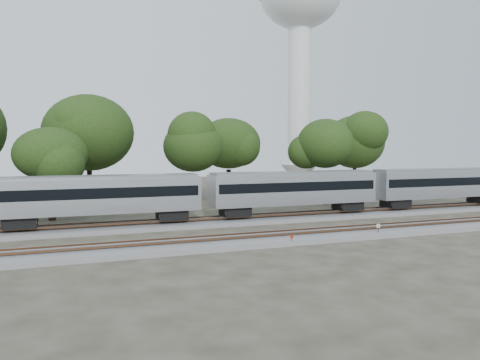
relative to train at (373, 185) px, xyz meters
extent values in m
plane|color=#383328|center=(-17.55, -6.00, -3.38)|extent=(160.00, 160.00, 0.00)
cube|color=slate|center=(-17.55, 0.00, -3.18)|extent=(160.00, 5.00, 0.40)
cube|color=brown|center=(-17.55, -0.72, -2.73)|extent=(160.00, 0.08, 0.15)
cube|color=brown|center=(-17.55, 0.72, -2.73)|extent=(160.00, 0.08, 0.15)
cube|color=slate|center=(-17.55, -10.00, -3.18)|extent=(160.00, 5.00, 0.40)
cube|color=brown|center=(-17.55, -10.72, -2.73)|extent=(160.00, 0.08, 0.15)
cube|color=brown|center=(-17.55, -9.28, -2.73)|extent=(160.00, 0.08, 0.15)
cube|color=#BABDC2|center=(-30.25, 0.00, -0.08)|extent=(18.63, 3.21, 3.21)
cube|color=black|center=(-30.25, 0.00, 0.24)|extent=(17.99, 3.26, 0.96)
cube|color=gray|center=(-30.25, 0.00, 1.58)|extent=(18.20, 2.57, 0.37)
cube|color=black|center=(-36.99, 0.00, -2.17)|extent=(2.78, 2.36, 0.96)
cube|color=black|center=(-23.50, 0.00, -2.17)|extent=(2.78, 2.36, 0.96)
cube|color=#BABDC2|center=(-10.17, 0.00, -0.08)|extent=(18.63, 3.21, 3.21)
cube|color=black|center=(-10.17, 0.00, 0.24)|extent=(17.99, 3.26, 0.96)
cube|color=gray|center=(-10.17, 0.00, 1.58)|extent=(18.20, 2.57, 0.37)
cube|color=black|center=(-16.92, 0.00, -2.17)|extent=(2.78, 2.36, 0.96)
cube|color=black|center=(-3.43, 0.00, -2.17)|extent=(2.78, 2.36, 0.96)
cube|color=#BABDC2|center=(9.90, 0.00, -0.08)|extent=(18.63, 3.21, 3.21)
cube|color=black|center=(9.90, 0.00, 0.24)|extent=(17.99, 3.26, 0.96)
cube|color=gray|center=(9.90, 0.00, 1.58)|extent=(18.20, 2.57, 0.37)
cube|color=black|center=(3.15, 0.00, -2.17)|extent=(2.78, 2.36, 0.96)
cylinder|color=#512D19|center=(-16.67, -12.37, -2.99)|extent=(0.05, 0.05, 0.78)
cylinder|color=#B11A0C|center=(-16.67, -12.37, -2.64)|extent=(0.27, 0.11, 0.28)
cylinder|color=#512D19|center=(-7.99, -11.61, -2.87)|extent=(0.07, 0.07, 1.03)
cylinder|color=silver|center=(-7.99, -11.61, -2.41)|extent=(0.37, 0.11, 0.37)
cube|color=#512D19|center=(-12.64, -11.64, -3.23)|extent=(0.55, 0.39, 0.30)
cylinder|color=silver|center=(9.42, 36.24, 12.13)|extent=(4.43, 4.43, 31.02)
cone|color=silver|center=(9.42, 36.24, -1.17)|extent=(7.09, 7.09, 4.43)
cylinder|color=black|center=(-34.57, 8.17, -1.49)|extent=(0.70, 0.70, 3.78)
ellipsoid|color=#1C3311|center=(-34.57, 8.17, 3.64)|extent=(7.13, 7.13, 6.06)
cylinder|color=black|center=(-30.36, 15.76, -0.82)|extent=(0.70, 0.70, 5.12)
ellipsoid|color=#1C3311|center=(-30.36, 15.76, 6.13)|extent=(9.66, 9.66, 8.21)
cylinder|color=black|center=(-17.72, 13.69, -1.27)|extent=(0.70, 0.70, 4.23)
ellipsoid|color=#1C3311|center=(-17.72, 13.69, 4.47)|extent=(7.97, 7.97, 6.77)
cylinder|color=black|center=(-10.62, 20.17, -1.15)|extent=(0.70, 0.70, 4.47)
ellipsoid|color=#1C3311|center=(-10.62, 20.17, 4.92)|extent=(8.43, 8.43, 7.16)
cylinder|color=black|center=(-0.16, 10.49, -1.16)|extent=(0.70, 0.70, 4.44)
ellipsoid|color=#1C3311|center=(-0.16, 10.49, 4.87)|extent=(8.38, 8.38, 7.12)
cylinder|color=black|center=(10.01, 18.44, -1.07)|extent=(0.70, 0.70, 4.62)
ellipsoid|color=#1C3311|center=(10.01, 18.44, 5.19)|extent=(8.71, 8.71, 7.40)
camera|label=1|loc=(-33.13, -44.77, 4.34)|focal=35.00mm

